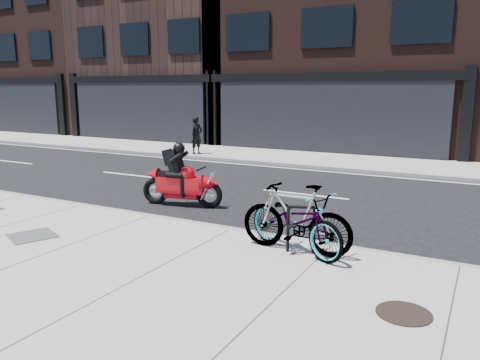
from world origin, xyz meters
The scene contains 12 objects.
ground centered at (0.00, 0.00, 0.00)m, with size 120.00×120.00×0.00m, color black.
sidewalk_near centered at (0.00, -5.00, 0.07)m, with size 60.00×6.00×0.13m, color gray.
sidewalk_far centered at (0.00, 7.75, 0.07)m, with size 60.00×3.50×0.13m, color gray.
building_west centered at (-22.00, 14.50, 6.75)m, with size 10.00×10.00×13.50m, color black.
building_midwest centered at (-12.00, 14.50, 6.00)m, with size 10.00×10.00×12.00m, color black.
bike_rack centered at (1.65, -2.60, 0.60)m, with size 0.46×0.17×0.80m.
bicycle_front centered at (1.55, -2.60, 0.65)m, with size 0.69×1.98×1.04m, color gray.
bicycle_rear centered at (1.56, -2.60, 0.71)m, with size 0.54×1.92×1.15m, color gray.
motorcycle centered at (-2.10, -0.51, 0.62)m, with size 2.05×0.70×1.54m.
pedestrian centered at (-6.40, 6.50, 0.90)m, with size 0.56×0.37×1.54m, color black.
manhole_cover centered at (3.51, -4.03, 0.14)m, with size 0.66×0.66×0.01m, color black.
utility_grate centered at (-2.98, -4.12, 0.14)m, with size 0.75×0.75×0.01m, color #48484A.
Camera 1 is at (4.24, -9.51, 2.78)m, focal length 35.00 mm.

